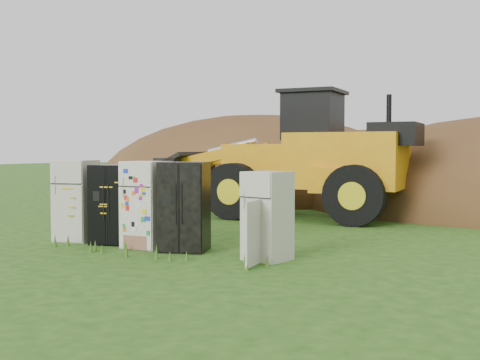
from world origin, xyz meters
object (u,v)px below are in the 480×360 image
object	(u,v)px
fridge_black_side	(114,204)
fridge_sticker	(145,204)
fridge_leftmost	(76,200)
fridge_dark_mid	(184,207)
fridge_open_door	(267,216)
wheel_loader	(283,154)

from	to	relation	value
fridge_black_side	fridge_sticker	distance (m)	0.91
fridge_leftmost	fridge_dark_mid	distance (m)	2.92
fridge_open_door	wheel_loader	world-z (taller)	wheel_loader
fridge_sticker	fridge_open_door	bearing A→B (deg)	-5.89
fridge_leftmost	fridge_dark_mid	world-z (taller)	fridge_leftmost
fridge_leftmost	fridge_open_door	size ratio (longest dim) A/B	1.10
fridge_dark_mid	fridge_open_door	distance (m)	1.92
fridge_leftmost	fridge_open_door	distance (m)	4.84
fridge_black_side	fridge_open_door	xyz separation A→B (m)	(3.79, -0.06, -0.04)
fridge_open_door	wheel_loader	distance (m)	7.31
fridge_dark_mid	wheel_loader	size ratio (longest dim) A/B	0.23
fridge_dark_mid	wheel_loader	distance (m)	6.74
fridge_black_side	fridge_dark_mid	size ratio (longest dim) A/B	0.95
fridge_leftmost	wheel_loader	size ratio (longest dim) A/B	0.23
fridge_leftmost	fridge_dark_mid	xyz separation A→B (m)	(2.92, 0.07, -0.01)
fridge_leftmost	wheel_loader	world-z (taller)	wheel_loader
fridge_sticker	fridge_black_side	bearing A→B (deg)	171.31
fridge_open_door	fridge_leftmost	bearing A→B (deg)	-167.71
fridge_dark_mid	fridge_open_door	world-z (taller)	fridge_dark_mid
fridge_black_side	fridge_sticker	size ratio (longest dim) A/B	0.95
fridge_open_door	fridge_dark_mid	bearing A→B (deg)	-169.44
fridge_black_side	fridge_sticker	world-z (taller)	fridge_sticker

